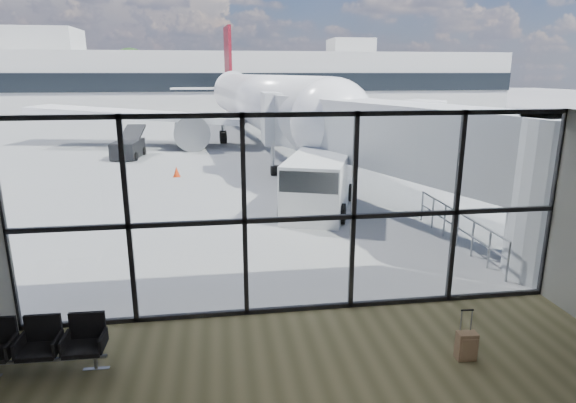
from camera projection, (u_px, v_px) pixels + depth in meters
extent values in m
plane|color=slate|center=(235.00, 126.00, 49.24)|extent=(220.00, 220.00, 0.00)
cube|color=silver|center=(354.00, 136.00, 6.03)|extent=(12.00, 8.00, 0.02)
cube|color=white|center=(300.00, 217.00, 10.43)|extent=(12.00, 0.04, 4.50)
cube|color=black|center=(299.00, 308.00, 11.00)|extent=(12.00, 0.12, 0.10)
cube|color=black|center=(300.00, 219.00, 10.45)|extent=(12.00, 0.12, 0.10)
cube|color=black|center=(300.00, 114.00, 9.86)|extent=(12.00, 0.12, 0.10)
cube|color=black|center=(4.00, 229.00, 9.60)|extent=(0.10, 0.12, 4.50)
cube|color=black|center=(128.00, 224.00, 9.93)|extent=(0.10, 0.12, 4.50)
cube|color=black|center=(244.00, 219.00, 10.27)|extent=(0.10, 0.12, 4.50)
cube|color=black|center=(353.00, 214.00, 10.60)|extent=(0.10, 0.12, 4.50)
cube|color=black|center=(456.00, 210.00, 10.93)|extent=(0.10, 0.12, 4.50)
cube|color=black|center=(552.00, 206.00, 11.27)|extent=(0.10, 0.12, 4.50)
cylinder|color=#ABAFB1|center=(568.00, 199.00, 12.43)|extent=(2.80, 2.80, 4.20)
cube|color=#ABAFB1|center=(382.00, 133.00, 18.51)|extent=(7.45, 14.81, 2.40)
cube|color=#ABAFB1|center=(288.00, 118.00, 24.84)|extent=(2.60, 2.20, 2.60)
cylinder|color=gray|center=(273.00, 158.00, 25.27)|extent=(0.20, 0.20, 1.80)
cylinder|color=gray|center=(303.00, 158.00, 25.49)|extent=(0.20, 0.20, 1.80)
cylinder|color=black|center=(288.00, 170.00, 25.55)|extent=(1.80, 0.56, 0.56)
cylinder|color=gray|center=(508.00, 262.00, 12.42)|extent=(0.06, 0.06, 1.10)
cylinder|color=gray|center=(489.00, 249.00, 13.28)|extent=(0.06, 0.06, 1.10)
cylinder|color=gray|center=(472.00, 239.00, 14.14)|extent=(0.06, 0.06, 1.10)
cylinder|color=gray|center=(457.00, 229.00, 15.00)|extent=(0.06, 0.06, 1.10)
cylinder|color=gray|center=(444.00, 220.00, 15.86)|extent=(0.06, 0.06, 1.10)
cylinder|color=gray|center=(433.00, 213.00, 16.72)|extent=(0.06, 0.06, 1.10)
cylinder|color=gray|center=(422.00, 206.00, 17.58)|extent=(0.06, 0.06, 1.10)
cylinder|color=gray|center=(459.00, 213.00, 14.86)|extent=(0.06, 5.40, 0.06)
cylinder|color=gray|center=(458.00, 227.00, 14.98)|extent=(0.06, 5.40, 0.06)
cube|color=#A2A19E|center=(228.00, 81.00, 69.23)|extent=(80.00, 12.00, 8.00)
cube|color=black|center=(229.00, 82.00, 63.40)|extent=(80.00, 0.20, 2.40)
cube|color=#A2A19E|center=(39.00, 40.00, 64.33)|extent=(10.00, 8.00, 3.00)
cube|color=#A2A19E|center=(350.00, 46.00, 70.42)|extent=(6.00, 6.00, 2.00)
cylinder|color=#382619|center=(14.00, 96.00, 74.80)|extent=(0.50, 0.50, 3.42)
sphere|color=black|center=(10.00, 68.00, 73.72)|extent=(6.27, 6.27, 6.27)
cylinder|color=#382619|center=(55.00, 98.00, 75.73)|extent=(0.50, 0.50, 2.70)
sphere|color=black|center=(52.00, 76.00, 74.87)|extent=(4.95, 4.95, 4.95)
cylinder|color=#382619|center=(94.00, 97.00, 76.52)|extent=(0.50, 0.50, 3.06)
sphere|color=black|center=(92.00, 72.00, 75.54)|extent=(5.61, 5.61, 5.61)
cylinder|color=#382619|center=(133.00, 95.00, 77.30)|extent=(0.50, 0.50, 3.42)
sphere|color=black|center=(131.00, 68.00, 76.21)|extent=(6.27, 6.27, 6.27)
cube|color=gray|center=(41.00, 360.00, 8.66)|extent=(2.29, 0.14, 0.04)
cube|color=black|center=(40.00, 351.00, 8.61)|extent=(0.66, 0.62, 0.08)
cube|color=black|center=(44.00, 329.00, 8.82)|extent=(0.65, 0.09, 0.57)
cube|color=black|center=(85.00, 348.00, 8.70)|extent=(0.66, 0.62, 0.08)
cube|color=black|center=(88.00, 326.00, 8.91)|extent=(0.65, 0.09, 0.57)
cylinder|color=gray|center=(96.00, 363.00, 8.80)|extent=(0.06, 0.06, 0.26)
cube|color=#977354|center=(466.00, 346.00, 9.06)|extent=(0.38, 0.24, 0.55)
cube|color=#977354|center=(469.00, 349.00, 8.94)|extent=(0.31, 0.06, 0.40)
cylinder|color=gray|center=(461.00, 321.00, 9.03)|extent=(0.02, 0.02, 0.46)
cylinder|color=gray|center=(471.00, 321.00, 9.04)|extent=(0.02, 0.02, 0.46)
cube|color=black|center=(467.00, 310.00, 8.98)|extent=(0.24, 0.04, 0.02)
cylinder|color=black|center=(457.00, 355.00, 9.22)|extent=(0.03, 0.06, 0.06)
cylinder|color=black|center=(468.00, 355.00, 9.23)|extent=(0.03, 0.06, 0.06)
cylinder|color=silver|center=(262.00, 101.00, 36.42)|extent=(7.29, 31.82, 3.90)
sphere|color=silver|center=(331.00, 121.00, 21.65)|extent=(3.90, 3.90, 3.90)
cone|color=silver|center=(229.00, 89.00, 53.56)|extent=(4.56, 6.70, 3.90)
cube|color=black|center=(327.00, 108.00, 22.11)|extent=(2.44, 1.51, 0.53)
cube|color=silver|center=(140.00, 115.00, 35.48)|extent=(16.19, 6.73, 1.25)
cylinder|color=black|center=(190.00, 131.00, 34.62)|extent=(2.59, 3.80, 2.21)
cube|color=silver|center=(199.00, 88.00, 52.23)|extent=(5.95, 2.47, 0.19)
cube|color=silver|center=(365.00, 110.00, 39.79)|extent=(15.87, 9.74, 1.25)
cylinder|color=black|center=(334.00, 127.00, 37.26)|extent=(2.59, 3.80, 2.21)
cube|color=silver|center=(259.00, 88.00, 53.85)|extent=(6.09, 3.61, 0.19)
cube|color=maroon|center=(228.00, 57.00, 52.66)|extent=(0.75, 4.01, 6.32)
cylinder|color=gray|center=(316.00, 165.00, 24.25)|extent=(0.21, 0.21, 1.47)
cylinder|color=black|center=(316.00, 173.00, 24.35)|extent=(0.34, 0.76, 0.74)
cylinder|color=black|center=(223.00, 137.00, 36.90)|extent=(0.58, 1.06, 1.01)
cylinder|color=black|center=(297.00, 135.00, 38.32)|extent=(0.58, 1.06, 1.01)
cube|color=silver|center=(319.00, 183.00, 18.78)|extent=(3.72, 5.39, 2.15)
cube|color=black|center=(311.00, 178.00, 16.90)|extent=(2.37, 1.92, 0.75)
cylinder|color=black|center=(283.00, 210.00, 17.65)|extent=(0.51, 0.80, 0.75)
cylinder|color=black|center=(341.00, 214.00, 17.22)|extent=(0.51, 0.80, 0.75)
cylinder|color=black|center=(299.00, 190.00, 20.70)|extent=(0.51, 0.80, 0.75)
cylinder|color=black|center=(349.00, 192.00, 20.28)|extent=(0.51, 0.80, 0.75)
cube|color=black|center=(128.00, 149.00, 30.56)|extent=(1.75, 3.23, 1.03)
cube|color=black|center=(132.00, 134.00, 31.55)|extent=(1.50, 2.69, 1.07)
cylinder|color=black|center=(112.00, 157.00, 29.61)|extent=(0.26, 0.54, 0.52)
cylinder|color=black|center=(136.00, 156.00, 29.67)|extent=(0.26, 0.54, 0.52)
cylinder|color=black|center=(122.00, 151.00, 31.61)|extent=(0.26, 0.54, 0.52)
cylinder|color=black|center=(144.00, 151.00, 31.67)|extent=(0.26, 0.54, 0.52)
cube|color=red|center=(177.00, 176.00, 25.14)|extent=(0.38, 0.38, 0.03)
cone|color=red|center=(177.00, 172.00, 25.07)|extent=(0.36, 0.36, 0.54)
cube|color=#CF5C0A|center=(336.00, 166.00, 27.93)|extent=(0.45, 0.45, 0.03)
cone|color=#CF5C0A|center=(336.00, 161.00, 27.85)|extent=(0.43, 0.43, 0.65)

